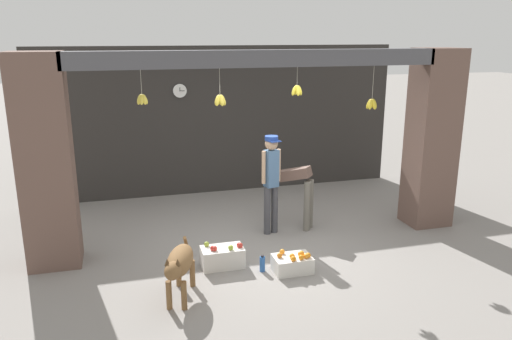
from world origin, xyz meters
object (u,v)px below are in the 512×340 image
at_px(shopkeeper, 271,177).
at_px(water_bottle, 262,264).
at_px(fruit_crate_oranges, 293,263).
at_px(wall_clock, 180,91).
at_px(fruit_crate_apples, 223,257).
at_px(worker_stooping, 296,185).
at_px(dog, 179,263).

distance_m(shopkeeper, water_bottle, 1.63).
bearing_deg(fruit_crate_oranges, water_bottle, 163.70).
bearing_deg(water_bottle, shopkeeper, 68.08).
height_order(water_bottle, wall_clock, wall_clock).
bearing_deg(fruit_crate_apples, fruit_crate_oranges, -24.41).
height_order(shopkeeper, wall_clock, wall_clock).
bearing_deg(shopkeeper, fruit_crate_apples, 29.84).
bearing_deg(fruit_crate_apples, wall_clock, 91.53).
bearing_deg(wall_clock, worker_stooping, -55.20).
distance_m(dog, fruit_crate_oranges, 1.66).
bearing_deg(dog, water_bottle, 129.41).
relative_size(shopkeeper, fruit_crate_oranges, 3.14).
height_order(shopkeeper, water_bottle, shopkeeper).
height_order(fruit_crate_apples, water_bottle, fruit_crate_apples).
relative_size(dog, fruit_crate_oranges, 2.04).
height_order(shopkeeper, fruit_crate_oranges, shopkeeper).
distance_m(dog, shopkeeper, 2.48).
height_order(fruit_crate_oranges, fruit_crate_apples, fruit_crate_apples).
bearing_deg(dog, wall_clock, -169.62).
bearing_deg(fruit_crate_oranges, shopkeeper, 85.18).
xyz_separation_m(fruit_crate_oranges, water_bottle, (-0.40, 0.12, -0.01)).
relative_size(dog, fruit_crate_apples, 1.79).
xyz_separation_m(fruit_crate_oranges, wall_clock, (-0.99, 3.84, 1.99)).
distance_m(fruit_crate_apples, water_bottle, 0.58).
bearing_deg(shopkeeper, dog, 31.08).
relative_size(worker_stooping, fruit_crate_oranges, 2.12).
distance_m(water_bottle, wall_clock, 4.27).
distance_m(dog, water_bottle, 1.32).
bearing_deg(worker_stooping, wall_clock, 76.72).
height_order(dog, worker_stooping, worker_stooping).
distance_m(fruit_crate_oranges, wall_clock, 4.44).
height_order(dog, shopkeeper, shopkeeper).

